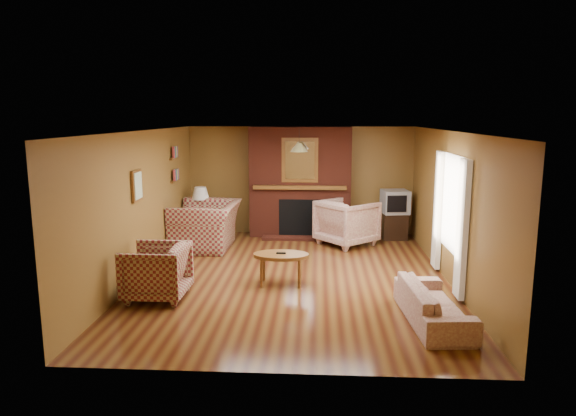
# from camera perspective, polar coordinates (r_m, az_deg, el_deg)

# --- Properties ---
(floor) EXTENTS (6.50, 6.50, 0.00)m
(floor) POSITION_cam_1_polar(r_m,az_deg,el_deg) (8.60, 0.61, -7.64)
(floor) COLOR #471E0F
(floor) RESTS_ON ground
(ceiling) EXTENTS (6.50, 6.50, 0.00)m
(ceiling) POSITION_cam_1_polar(r_m,az_deg,el_deg) (8.19, 0.65, 8.55)
(ceiling) COLOR silver
(ceiling) RESTS_ON wall_back
(wall_back) EXTENTS (6.50, 0.00, 6.50)m
(wall_back) POSITION_cam_1_polar(r_m,az_deg,el_deg) (11.52, 1.41, 3.07)
(wall_back) COLOR brown
(wall_back) RESTS_ON floor
(wall_front) EXTENTS (6.50, 0.00, 6.50)m
(wall_front) POSITION_cam_1_polar(r_m,az_deg,el_deg) (5.15, -1.11, -6.05)
(wall_front) COLOR brown
(wall_front) RESTS_ON floor
(wall_left) EXTENTS (0.00, 6.50, 6.50)m
(wall_left) POSITION_cam_1_polar(r_m,az_deg,el_deg) (8.79, -15.87, 0.41)
(wall_left) COLOR brown
(wall_left) RESTS_ON floor
(wall_right) EXTENTS (0.00, 6.50, 6.50)m
(wall_right) POSITION_cam_1_polar(r_m,az_deg,el_deg) (8.57, 17.58, 0.07)
(wall_right) COLOR brown
(wall_right) RESTS_ON floor
(fireplace) EXTENTS (2.20, 0.82, 2.40)m
(fireplace) POSITION_cam_1_polar(r_m,az_deg,el_deg) (11.26, 1.36, 2.81)
(fireplace) COLOR #5A2013
(fireplace) RESTS_ON floor
(window_right) EXTENTS (0.10, 1.85, 2.00)m
(window_right) POSITION_cam_1_polar(r_m,az_deg,el_deg) (8.38, 17.56, -0.66)
(window_right) COLOR beige
(window_right) RESTS_ON wall_right
(bookshelf) EXTENTS (0.09, 0.55, 0.71)m
(bookshelf) POSITION_cam_1_polar(r_m,az_deg,el_deg) (10.51, -12.32, 4.69)
(bookshelf) COLOR brown
(bookshelf) RESTS_ON wall_left
(botanical_print) EXTENTS (0.05, 0.40, 0.50)m
(botanical_print) POSITION_cam_1_polar(r_m,az_deg,el_deg) (8.45, -16.43, 2.40)
(botanical_print) COLOR brown
(botanical_print) RESTS_ON wall_left
(pendant_light) EXTENTS (0.36, 0.36, 0.48)m
(pendant_light) POSITION_cam_1_polar(r_m,az_deg,el_deg) (10.50, 1.24, 6.75)
(pendant_light) COLOR black
(pendant_light) RESTS_ON ceiling
(plaid_loveseat) EXTENTS (1.27, 1.45, 0.93)m
(plaid_loveseat) POSITION_cam_1_polar(r_m,az_deg,el_deg) (10.45, -9.09, -1.91)
(plaid_loveseat) COLOR maroon
(plaid_loveseat) RESTS_ON floor
(plaid_armchair) EXTENTS (0.90, 0.87, 0.81)m
(plaid_armchair) POSITION_cam_1_polar(r_m,az_deg,el_deg) (7.76, -14.44, -6.86)
(plaid_armchair) COLOR maroon
(plaid_armchair) RESTS_ON floor
(floral_sofa) EXTENTS (0.78, 1.72, 0.49)m
(floral_sofa) POSITION_cam_1_polar(r_m,az_deg,el_deg) (7.01, 15.84, -10.17)
(floral_sofa) COLOR beige
(floral_sofa) RESTS_ON floor
(floral_armchair) EXTENTS (1.44, 1.43, 0.94)m
(floral_armchair) POSITION_cam_1_polar(r_m,az_deg,el_deg) (10.65, 6.57, -1.59)
(floral_armchair) COLOR beige
(floral_armchair) RESTS_ON floor
(coffee_table) EXTENTS (0.88, 0.54, 0.52)m
(coffee_table) POSITION_cam_1_polar(r_m,az_deg,el_deg) (8.12, -0.77, -5.53)
(coffee_table) COLOR brown
(coffee_table) RESTS_ON floor
(side_table) EXTENTS (0.41, 0.41, 0.54)m
(side_table) POSITION_cam_1_polar(r_m,az_deg,el_deg) (11.17, -9.60, -2.15)
(side_table) COLOR brown
(side_table) RESTS_ON floor
(table_lamp) EXTENTS (0.37, 0.37, 0.61)m
(table_lamp) POSITION_cam_1_polar(r_m,az_deg,el_deg) (11.06, -9.69, 0.93)
(table_lamp) COLOR white
(table_lamp) RESTS_ON side_table
(tv_stand) EXTENTS (0.54, 0.50, 0.57)m
(tv_stand) POSITION_cam_1_polar(r_m,az_deg,el_deg) (11.35, 11.71, -1.96)
(tv_stand) COLOR black
(tv_stand) RESTS_ON floor
(crt_tv) EXTENTS (0.61, 0.61, 0.50)m
(crt_tv) POSITION_cam_1_polar(r_m,az_deg,el_deg) (11.25, 11.81, 0.69)
(crt_tv) COLOR #989B9F
(crt_tv) RESTS_ON tv_stand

